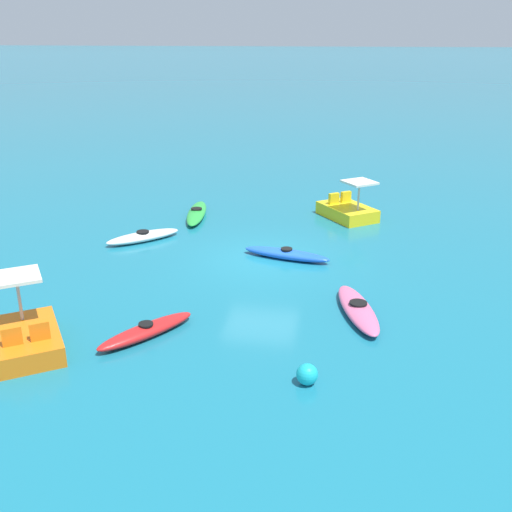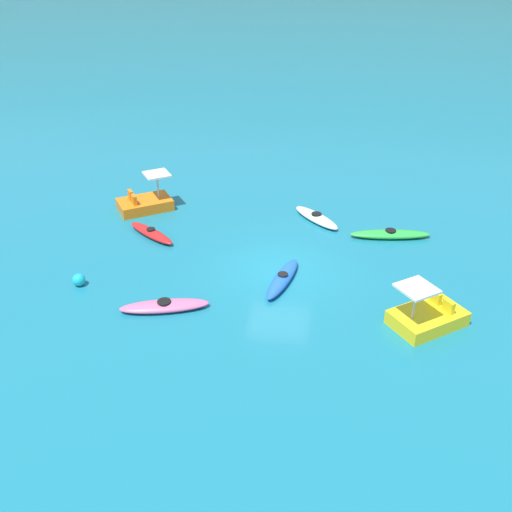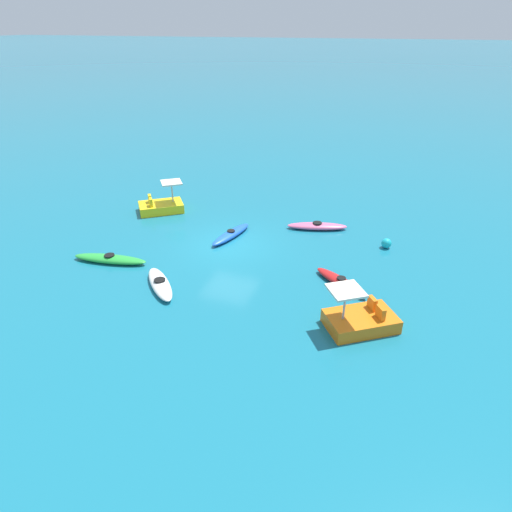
# 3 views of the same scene
# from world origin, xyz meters

# --- Properties ---
(ground_plane) EXTENTS (600.00, 600.00, 0.00)m
(ground_plane) POSITION_xyz_m (0.00, 0.00, 0.00)
(ground_plane) COLOR #19728C
(kayak_white) EXTENTS (2.43, 2.53, 0.37)m
(kayak_white) POSITION_xyz_m (1.15, 4.54, 0.16)
(kayak_white) COLOR white
(kayak_white) RESTS_ON ground_plane
(kayak_pink) EXTENTS (3.17, 1.55, 0.37)m
(kayak_pink) POSITION_xyz_m (-3.68, -3.19, 0.16)
(kayak_pink) COLOR pink
(kayak_pink) RESTS_ON ground_plane
(kayak_blue) EXTENTS (1.30, 3.06, 0.37)m
(kayak_blue) POSITION_xyz_m (0.19, -0.81, 0.16)
(kayak_blue) COLOR blue
(kayak_blue) RESTS_ON ground_plane
(kayak_red) EXTENTS (2.60, 2.11, 0.37)m
(kayak_red) POSITION_xyz_m (-5.77, 2.02, 0.16)
(kayak_red) COLOR red
(kayak_red) RESTS_ON ground_plane
(kayak_green) EXTENTS (3.48, 1.17, 0.37)m
(kayak_green) POSITION_xyz_m (4.36, 3.38, 0.16)
(kayak_green) COLOR green
(kayak_green) RESTS_ON ground_plane
(pedal_boat_orange) EXTENTS (2.83, 2.59, 1.68)m
(pedal_boat_orange) POSITION_xyz_m (-6.86, 4.62, 0.34)
(pedal_boat_orange) COLOR orange
(pedal_boat_orange) RESTS_ON ground_plane
(pedal_boat_yellow) EXTENTS (2.82, 2.63, 1.68)m
(pedal_boat_yellow) POSITION_xyz_m (5.21, -2.74, 0.34)
(pedal_boat_yellow) COLOR yellow
(pedal_boat_yellow) RESTS_ON ground_plane
(buoy_cyan) EXTENTS (0.48, 0.48, 0.48)m
(buoy_cyan) POSITION_xyz_m (-7.25, -2.11, 0.24)
(buoy_cyan) COLOR #19B7C6
(buoy_cyan) RESTS_ON ground_plane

